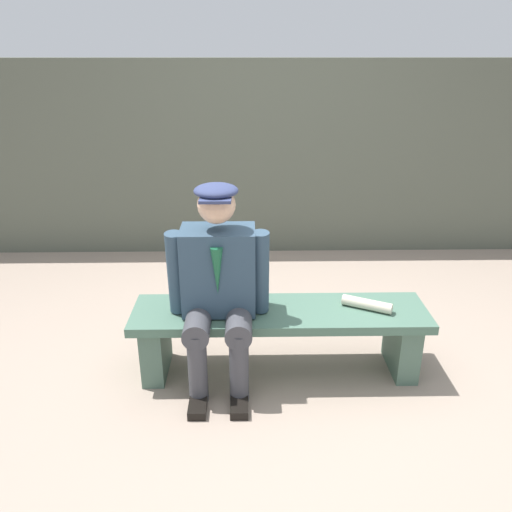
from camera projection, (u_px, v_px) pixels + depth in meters
ground_plane at (279, 369)px, 3.21m from camera, size 30.00×30.00×0.00m
bench at (280, 328)px, 3.09m from camera, size 1.77×0.44×0.43m
seated_man at (218, 280)px, 2.89m from camera, size 0.59×0.61×1.20m
rolled_magazine at (367, 304)px, 3.04m from camera, size 0.30×0.19×0.06m
stadium_wall at (267, 159)px, 4.84m from camera, size 12.00×0.24×1.80m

